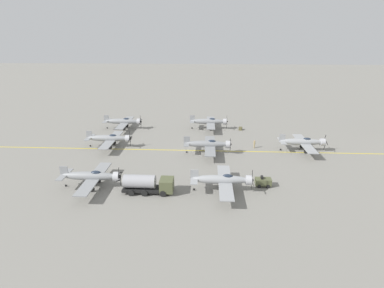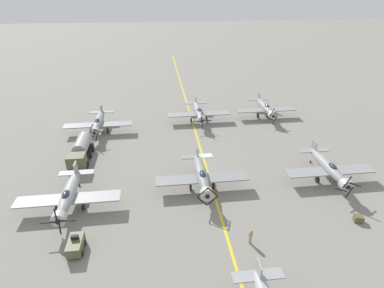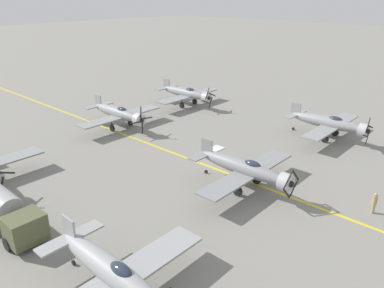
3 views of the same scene
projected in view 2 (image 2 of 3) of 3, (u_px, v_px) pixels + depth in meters
ground_plane at (207, 169)px, 43.62m from camera, size 400.00×400.00×0.00m
taxiway_stripe at (207, 169)px, 43.62m from camera, size 0.30×160.00×0.01m
airplane_near_right at (98, 122)px, 53.57m from camera, size 12.00×9.98×3.70m
airplane_near_center at (199, 112)px, 58.05m from camera, size 12.00×9.98×3.80m
airplane_mid_left at (329, 168)px, 40.30m from camera, size 12.00×9.98×3.70m
airplane_near_left at (265, 108)px, 59.97m from camera, size 12.00×9.98×3.65m
airplane_mid_right at (68, 195)px, 35.03m from camera, size 12.00×9.98×3.80m
airplane_mid_center at (202, 175)px, 38.72m from camera, size 12.00×9.98×3.65m
fuel_tanker at (81, 151)px, 45.42m from camera, size 2.67×8.00×2.98m
tow_tractor at (76, 245)px, 29.91m from camera, size 1.57×2.60×1.79m
ground_crew_walking at (251, 236)px, 30.71m from camera, size 0.40×0.40×1.83m
supply_crate_by_tanker at (359, 219)px, 33.85m from camera, size 1.14×1.04×0.79m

